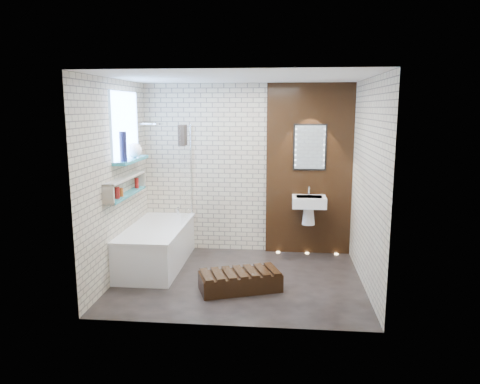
# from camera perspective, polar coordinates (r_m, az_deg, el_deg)

# --- Properties ---
(ground) EXTENTS (3.20, 3.20, 0.00)m
(ground) POSITION_cam_1_polar(r_m,az_deg,el_deg) (6.14, -0.14, -10.86)
(ground) COLOR black
(ground) RESTS_ON ground
(room_shell) EXTENTS (3.24, 3.20, 2.60)m
(room_shell) POSITION_cam_1_polar(r_m,az_deg,el_deg) (5.80, -0.14, 1.19)
(room_shell) COLOR #BDAD96
(room_shell) RESTS_ON ground
(walnut_panel) EXTENTS (1.30, 0.06, 2.60)m
(walnut_panel) POSITION_cam_1_polar(r_m,az_deg,el_deg) (7.04, 8.61, 2.72)
(walnut_panel) COLOR black
(walnut_panel) RESTS_ON ground
(clerestory_window) EXTENTS (0.18, 1.00, 0.94)m
(clerestory_window) POSITION_cam_1_polar(r_m,az_deg,el_deg) (6.42, -14.02, 7.18)
(clerestory_window) COLOR #7FADE0
(clerestory_window) RESTS_ON room_shell
(display_niche) EXTENTS (0.14, 1.30, 0.26)m
(display_niche) POSITION_cam_1_polar(r_m,az_deg,el_deg) (6.29, -14.01, 0.69)
(display_niche) COLOR teal
(display_niche) RESTS_ON room_shell
(bathtub) EXTENTS (0.79, 1.74, 0.70)m
(bathtub) POSITION_cam_1_polar(r_m,az_deg,el_deg) (6.69, -10.32, -6.60)
(bathtub) COLOR white
(bathtub) RESTS_ON ground
(bath_screen) EXTENTS (0.01, 0.78, 1.40)m
(bath_screen) POSITION_cam_1_polar(r_m,az_deg,el_deg) (6.81, -6.72, 2.33)
(bath_screen) COLOR white
(bath_screen) RESTS_ON bathtub
(towel) EXTENTS (0.09, 0.23, 0.30)m
(towel) POSITION_cam_1_polar(r_m,az_deg,el_deg) (6.57, -7.17, 7.03)
(towel) COLOR #292421
(towel) RESTS_ON bath_screen
(shower_head) EXTENTS (0.18, 0.18, 0.02)m
(shower_head) POSITION_cam_1_polar(r_m,az_deg,el_deg) (6.90, -10.27, 8.35)
(shower_head) COLOR silver
(shower_head) RESTS_ON room_shell
(washbasin) EXTENTS (0.50, 0.36, 0.58)m
(washbasin) POSITION_cam_1_polar(r_m,az_deg,el_deg) (6.93, 8.58, -1.69)
(washbasin) COLOR white
(washbasin) RESTS_ON walnut_panel
(led_mirror) EXTENTS (0.50, 0.02, 0.70)m
(led_mirror) POSITION_cam_1_polar(r_m,az_deg,el_deg) (6.96, 8.70, 5.53)
(led_mirror) COLOR black
(led_mirror) RESTS_ON walnut_panel
(walnut_step) EXTENTS (1.08, 0.75, 0.22)m
(walnut_step) POSITION_cam_1_polar(r_m,az_deg,el_deg) (5.78, 0.00, -11.10)
(walnut_step) COLOR black
(walnut_step) RESTS_ON ground
(niche_bottles) EXTENTS (0.06, 0.84, 0.15)m
(niche_bottles) POSITION_cam_1_polar(r_m,az_deg,el_deg) (6.27, -14.08, 0.38)
(niche_bottles) COLOR maroon
(niche_bottles) RESTS_ON display_niche
(sill_vases) EXTENTS (0.21, 0.59, 0.39)m
(sill_vases) POSITION_cam_1_polar(r_m,az_deg,el_deg) (6.41, -13.36, 5.19)
(sill_vases) COLOR #16193D
(sill_vases) RESTS_ON clerestory_window
(floor_uplights) EXTENTS (0.96, 0.06, 0.01)m
(floor_uplights) POSITION_cam_1_polar(r_m,az_deg,el_deg) (7.26, 8.36, -7.54)
(floor_uplights) COLOR #FFD899
(floor_uplights) RESTS_ON ground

